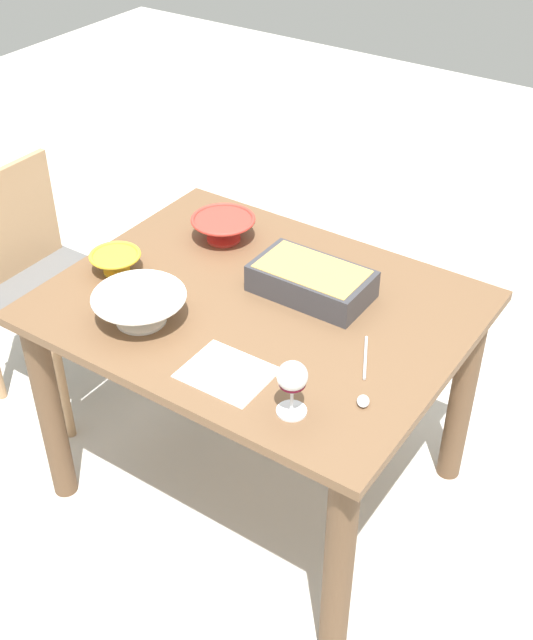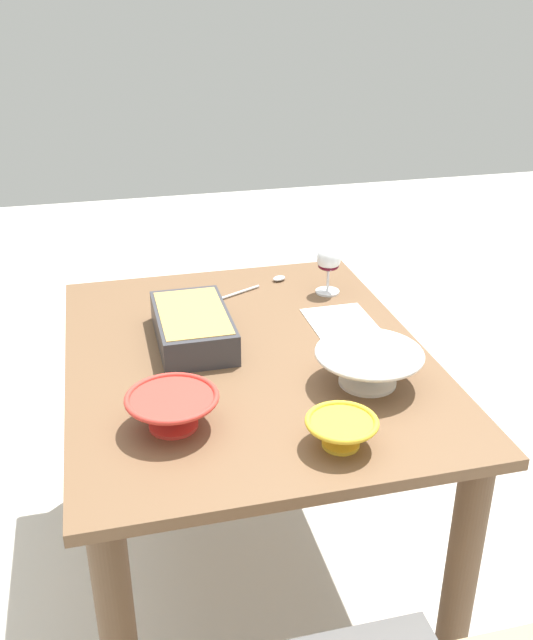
% 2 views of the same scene
% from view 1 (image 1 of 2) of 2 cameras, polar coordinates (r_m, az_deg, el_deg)
% --- Properties ---
extents(ground_plane, '(8.00, 8.00, 0.00)m').
position_cam_1_polar(ground_plane, '(2.75, -0.52, -11.16)').
color(ground_plane, beige).
extents(dining_table, '(1.14, 0.91, 0.72)m').
position_cam_1_polar(dining_table, '(2.35, -0.59, -1.62)').
color(dining_table, brown).
rests_on(dining_table, ground_plane).
extents(chair, '(0.39, 0.42, 0.85)m').
position_cam_1_polar(chair, '(2.94, -15.66, 2.99)').
color(chair, '#595959').
rests_on(chair, ground_plane).
extents(wine_glass, '(0.07, 0.07, 0.15)m').
position_cam_1_polar(wine_glass, '(1.86, 1.82, -4.23)').
color(wine_glass, white).
rests_on(wine_glass, dining_table).
extents(casserole_dish, '(0.33, 0.19, 0.08)m').
position_cam_1_polar(casserole_dish, '(2.28, 3.19, 2.84)').
color(casserole_dish, '#38383D').
rests_on(casserole_dish, dining_table).
extents(mixing_bowl, '(0.26, 0.26, 0.09)m').
position_cam_1_polar(mixing_bowl, '(2.20, -8.89, 0.97)').
color(mixing_bowl, white).
rests_on(mixing_bowl, dining_table).
extents(small_bowl, '(0.20, 0.20, 0.08)m').
position_cam_1_polar(small_bowl, '(2.54, -3.05, 6.52)').
color(small_bowl, red).
rests_on(small_bowl, dining_table).
extents(serving_bowl, '(0.15, 0.15, 0.06)m').
position_cam_1_polar(serving_bowl, '(2.42, -10.55, 4.08)').
color(serving_bowl, yellow).
rests_on(serving_bowl, dining_table).
extents(serving_spoon, '(0.14, 0.26, 0.01)m').
position_cam_1_polar(serving_spoon, '(2.00, 6.86, -4.50)').
color(serving_spoon, silver).
rests_on(serving_spoon, dining_table).
extents(napkin, '(0.22, 0.18, 0.00)m').
position_cam_1_polar(napkin, '(2.03, -2.79, -3.73)').
color(napkin, white).
rests_on(napkin, dining_table).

